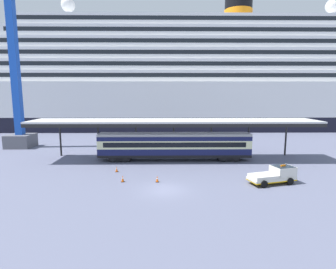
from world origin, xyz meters
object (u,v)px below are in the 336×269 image
at_px(traffic_cone_mid, 123,179).
at_px(dockside_crane, 16,56).
at_px(service_truck, 276,174).
at_px(quay_bollard, 289,170).
at_px(cruise_ship, 200,81).
at_px(train_carriage, 174,145).
at_px(traffic_cone_far, 157,179).
at_px(traffic_cone_near, 117,169).

distance_m(traffic_cone_mid, dockside_crane, 34.02).
height_order(service_truck, quay_bollard, service_truck).
bearing_deg(cruise_ship, quay_bollard, -85.06).
xyz_separation_m(train_carriage, service_truck, (10.94, -10.71, -1.32)).
height_order(traffic_cone_far, quay_bollard, quay_bollard).
bearing_deg(dockside_crane, service_truck, -28.64).
xyz_separation_m(cruise_ship, service_truck, (1.48, -55.52, -12.63)).
height_order(dockside_crane, quay_bollard, dockside_crane).
distance_m(cruise_ship, dockside_crane, 50.82).
relative_size(service_truck, dockside_crane, 0.10).
bearing_deg(quay_bollard, service_truck, -132.58).
relative_size(traffic_cone_mid, quay_bollard, 0.81).
height_order(cruise_ship, train_carriage, cruise_ship).
relative_size(traffic_cone_mid, traffic_cone_far, 1.05).
xyz_separation_m(traffic_cone_near, dockside_crane, (-20.29, 16.56, 16.25)).
bearing_deg(traffic_cone_near, traffic_cone_far, -38.04).
bearing_deg(traffic_cone_mid, quay_bollard, 7.59).
relative_size(cruise_ship, traffic_cone_near, 198.53).
height_order(traffic_cone_near, traffic_cone_mid, traffic_cone_mid).
xyz_separation_m(cruise_ship, traffic_cone_near, (-17.08, -50.87, -13.28)).
bearing_deg(quay_bollard, traffic_cone_mid, -172.41).
xyz_separation_m(train_carriage, traffic_cone_near, (-7.62, -6.06, -1.96)).
bearing_deg(traffic_cone_far, train_carriage, 77.25).
bearing_deg(dockside_crane, traffic_cone_mid, -43.56).
relative_size(train_carriage, traffic_cone_near, 31.99).
bearing_deg(traffic_cone_near, quay_bollard, -3.60).
height_order(traffic_cone_far, dockside_crane, dockside_crane).
bearing_deg(traffic_cone_mid, traffic_cone_far, -1.56).
xyz_separation_m(train_carriage, traffic_cone_far, (-2.31, -10.21, -1.94)).
bearing_deg(traffic_cone_mid, cruise_ship, 74.05).
bearing_deg(quay_bollard, dockside_crane, 156.84).
bearing_deg(cruise_ship, train_carriage, -101.92).
height_order(cruise_ship, dockside_crane, dockside_crane).
relative_size(service_truck, quay_bollard, 5.78).
distance_m(service_truck, dockside_crane, 46.93).
relative_size(cruise_ship, train_carriage, 6.21).
bearing_deg(cruise_ship, service_truck, -88.47).
distance_m(cruise_ship, traffic_cone_mid, 58.63).
xyz_separation_m(traffic_cone_near, traffic_cone_mid, (1.39, -4.05, 0.04)).
xyz_separation_m(train_carriage, traffic_cone_mid, (-6.24, -10.10, -1.92)).
xyz_separation_m(traffic_cone_mid, traffic_cone_far, (3.92, -0.11, -0.02)).
bearing_deg(train_carriage, traffic_cone_far, -102.75).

